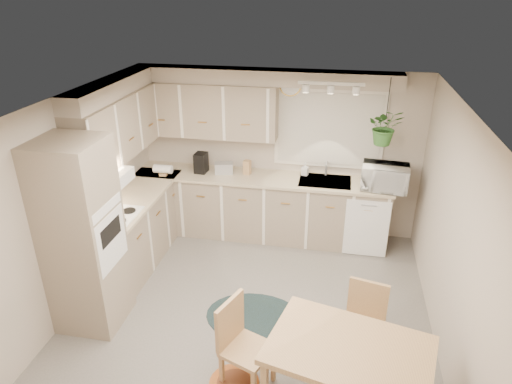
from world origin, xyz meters
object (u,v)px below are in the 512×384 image
(dining_table, at_px, (346,384))
(chair_back, at_px, (362,329))
(chair_left, at_px, (248,348))
(braided_rug, at_px, (255,317))
(microwave, at_px, (385,175))

(dining_table, xyz_separation_m, chair_back, (0.14, 0.67, 0.03))
(chair_left, relative_size, chair_back, 1.05)
(chair_back, relative_size, braided_rug, 0.77)
(microwave, bearing_deg, braided_rug, -123.72)
(braided_rug, bearing_deg, chair_back, -22.34)
(chair_back, distance_m, microwave, 2.33)
(chair_left, height_order, microwave, microwave)
(braided_rug, bearing_deg, dining_table, -48.87)
(chair_left, relative_size, microwave, 1.51)
(chair_left, distance_m, braided_rug, 1.04)
(braided_rug, relative_size, microwave, 1.86)
(braided_rug, distance_m, microwave, 2.51)
(dining_table, bearing_deg, microwave, 81.79)
(dining_table, relative_size, microwave, 2.15)
(dining_table, xyz_separation_m, braided_rug, (-0.99, 1.14, -0.40))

